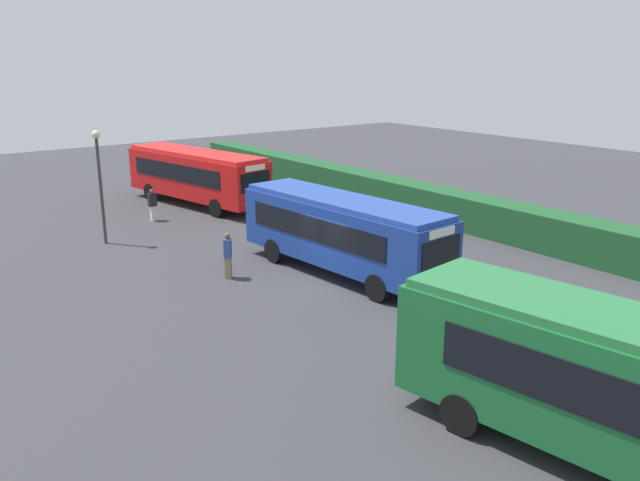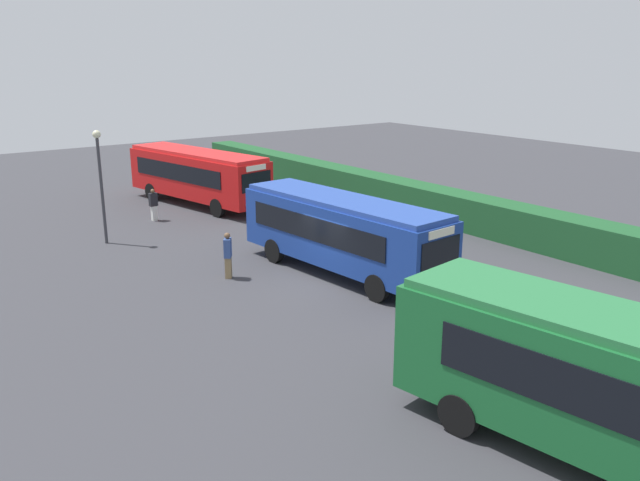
{
  "view_description": "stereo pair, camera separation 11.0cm",
  "coord_description": "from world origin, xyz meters",
  "px_view_note": "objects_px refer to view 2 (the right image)",
  "views": [
    {
      "loc": [
        18.55,
        -14.04,
        8.39
      ],
      "look_at": [
        -0.85,
        0.56,
        1.41
      ],
      "focal_mm": 36.61,
      "sensor_mm": 36.0,
      "label": 1
    },
    {
      "loc": [
        18.62,
        -13.95,
        8.39
      ],
      "look_at": [
        -0.85,
        0.56,
        1.41
      ],
      "focal_mm": 36.61,
      "sensor_mm": 36.0,
      "label": 2
    }
  ],
  "objects_px": {
    "person_center": "(228,254)",
    "lamppost": "(100,173)",
    "bus_red": "(198,174)",
    "bus_blue": "(343,231)",
    "bus_green": "(621,386)",
    "person_left": "(154,204)",
    "person_right": "(621,378)",
    "traffic_cone": "(329,224)"
  },
  "relations": [
    {
      "from": "person_center",
      "to": "lamppost",
      "type": "xyz_separation_m",
      "value": [
        -7.61,
        -2.14,
        2.29
      ]
    },
    {
      "from": "bus_red",
      "to": "lamppost",
      "type": "distance_m",
      "value": 8.51
    },
    {
      "from": "bus_blue",
      "to": "person_center",
      "type": "distance_m",
      "value": 4.52
    },
    {
      "from": "lamppost",
      "to": "bus_green",
      "type": "bearing_deg",
      "value": 6.53
    },
    {
      "from": "person_left",
      "to": "person_right",
      "type": "height_order",
      "value": "person_right"
    },
    {
      "from": "lamppost",
      "to": "person_right",
      "type": "bearing_deg",
      "value": 11.88
    },
    {
      "from": "bus_green",
      "to": "person_right",
      "type": "bearing_deg",
      "value": -71.43
    },
    {
      "from": "bus_red",
      "to": "bus_green",
      "type": "distance_m",
      "value": 28.03
    },
    {
      "from": "bus_green",
      "to": "bus_red",
      "type": "bearing_deg",
      "value": -17.3
    },
    {
      "from": "person_right",
      "to": "bus_blue",
      "type": "bearing_deg",
      "value": 67.66
    },
    {
      "from": "traffic_cone",
      "to": "lamppost",
      "type": "relative_size",
      "value": 0.12
    },
    {
      "from": "bus_blue",
      "to": "bus_red",
      "type": "bearing_deg",
      "value": 171.59
    },
    {
      "from": "bus_red",
      "to": "traffic_cone",
      "type": "distance_m",
      "value": 9.43
    },
    {
      "from": "person_left",
      "to": "person_center",
      "type": "distance_m",
      "value": 10.38
    },
    {
      "from": "person_left",
      "to": "person_center",
      "type": "height_order",
      "value": "person_center"
    },
    {
      "from": "person_right",
      "to": "lamppost",
      "type": "relative_size",
      "value": 0.38
    },
    {
      "from": "bus_blue",
      "to": "person_right",
      "type": "height_order",
      "value": "bus_blue"
    },
    {
      "from": "bus_blue",
      "to": "person_left",
      "type": "bearing_deg",
      "value": -173.11
    },
    {
      "from": "bus_red",
      "to": "bus_blue",
      "type": "distance_m",
      "value": 14.55
    },
    {
      "from": "person_left",
      "to": "person_right",
      "type": "relative_size",
      "value": 0.86
    },
    {
      "from": "traffic_cone",
      "to": "lamppost",
      "type": "xyz_separation_m",
      "value": [
        -4.32,
        -9.58,
        2.95
      ]
    },
    {
      "from": "person_center",
      "to": "bus_blue",
      "type": "bearing_deg",
      "value": -174.06
    },
    {
      "from": "person_left",
      "to": "person_center",
      "type": "relative_size",
      "value": 0.92
    },
    {
      "from": "bus_blue",
      "to": "person_center",
      "type": "bearing_deg",
      "value": -125.21
    },
    {
      "from": "lamppost",
      "to": "traffic_cone",
      "type": "bearing_deg",
      "value": 65.76
    },
    {
      "from": "bus_green",
      "to": "person_center",
      "type": "height_order",
      "value": "bus_green"
    },
    {
      "from": "bus_red",
      "to": "bus_green",
      "type": "relative_size",
      "value": 1.03
    },
    {
      "from": "lamppost",
      "to": "person_left",
      "type": "bearing_deg",
      "value": 127.78
    },
    {
      "from": "person_left",
      "to": "traffic_cone",
      "type": "xyz_separation_m",
      "value": [
        7.0,
        6.12,
        -0.58
      ]
    },
    {
      "from": "traffic_cone",
      "to": "lamppost",
      "type": "bearing_deg",
      "value": -114.24
    },
    {
      "from": "bus_blue",
      "to": "bus_green",
      "type": "relative_size",
      "value": 0.98
    },
    {
      "from": "bus_blue",
      "to": "lamppost",
      "type": "relative_size",
      "value": 1.91
    },
    {
      "from": "person_center",
      "to": "lamppost",
      "type": "distance_m",
      "value": 8.23
    },
    {
      "from": "person_right",
      "to": "person_center",
      "type": "bearing_deg",
      "value": 83.65
    },
    {
      "from": "traffic_cone",
      "to": "person_left",
      "type": "bearing_deg",
      "value": -138.85
    },
    {
      "from": "bus_red",
      "to": "person_right",
      "type": "xyz_separation_m",
      "value": [
        26.68,
        -2.36,
        -0.77
      ]
    },
    {
      "from": "person_right",
      "to": "bus_green",
      "type": "bearing_deg",
      "value": -169.23
    },
    {
      "from": "bus_green",
      "to": "traffic_cone",
      "type": "bearing_deg",
      "value": -28.68
    },
    {
      "from": "bus_red",
      "to": "person_right",
      "type": "height_order",
      "value": "bus_red"
    },
    {
      "from": "lamppost",
      "to": "bus_red",
      "type": "bearing_deg",
      "value": 123.46
    },
    {
      "from": "bus_green",
      "to": "lamppost",
      "type": "xyz_separation_m",
      "value": [
        -23.07,
        -2.64,
        1.34
      ]
    },
    {
      "from": "person_left",
      "to": "traffic_cone",
      "type": "bearing_deg",
      "value": -142.85
    }
  ]
}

